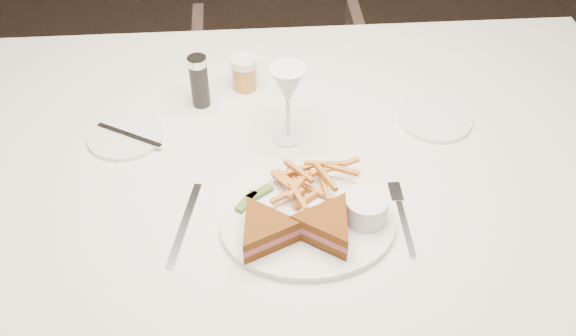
% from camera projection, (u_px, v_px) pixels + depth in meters
% --- Properties ---
extents(ground, '(5.00, 5.00, 0.00)m').
position_uv_depth(ground, '(192.00, 315.00, 1.91)').
color(ground, black).
rests_on(ground, ground).
extents(table, '(1.67, 1.19, 0.75)m').
position_uv_depth(table, '(288.00, 280.00, 1.55)').
color(table, silver).
rests_on(table, ground).
extents(chair_far, '(0.62, 0.59, 0.59)m').
position_uv_depth(chair_far, '(282.00, 100.00, 2.18)').
color(chair_far, '#49362C').
rests_on(chair_far, ground).
extents(table_setting, '(0.82, 0.62, 0.18)m').
position_uv_depth(table_setting, '(295.00, 177.00, 1.22)').
color(table_setting, white).
rests_on(table_setting, table).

